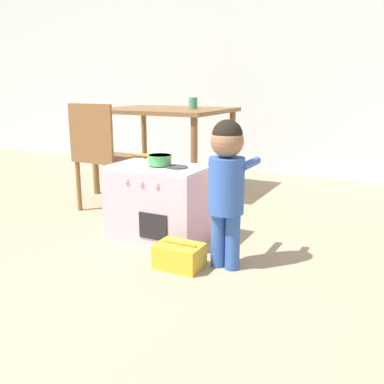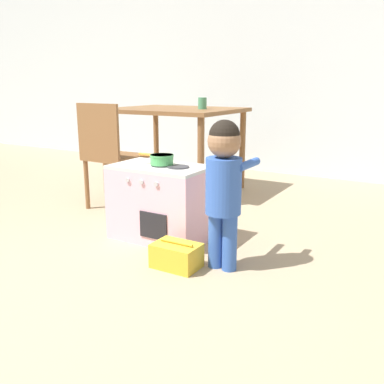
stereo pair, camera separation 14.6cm
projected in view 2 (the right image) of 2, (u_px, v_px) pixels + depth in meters
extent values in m
plane|color=tan|center=(17.00, 301.00, 2.00)|extent=(16.00, 16.00, 0.00)
cube|color=silver|center=(282.00, 54.00, 4.61)|extent=(10.00, 0.06, 2.60)
cube|color=#EAB2C6|center=(161.00, 204.00, 2.77)|extent=(0.61, 0.38, 0.47)
cube|color=silver|center=(160.00, 167.00, 2.71)|extent=(0.61, 0.38, 0.02)
cylinder|color=#38383D|center=(162.00, 165.00, 2.70)|extent=(0.14, 0.14, 0.01)
cylinder|color=#38383D|center=(178.00, 167.00, 2.64)|extent=(0.14, 0.14, 0.01)
cube|color=black|center=(153.00, 226.00, 2.59)|extent=(0.20, 0.01, 0.16)
cylinder|color=#B2B2B7|center=(128.00, 180.00, 2.62)|extent=(0.03, 0.01, 0.03)
cylinder|color=#B2B2B7|center=(142.00, 182.00, 2.57)|extent=(0.03, 0.01, 0.03)
cylinder|color=#B2B2B7|center=(156.00, 184.00, 2.51)|extent=(0.03, 0.01, 0.03)
cylinder|color=#4CAD5B|center=(162.00, 160.00, 2.69)|extent=(0.15, 0.15, 0.06)
cylinder|color=#4CAD5B|center=(162.00, 156.00, 2.69)|extent=(0.15, 0.15, 0.01)
cylinder|color=orange|center=(146.00, 154.00, 2.75)|extent=(0.10, 0.02, 0.02)
cylinder|color=#335BB7|center=(215.00, 240.00, 2.35)|extent=(0.08, 0.08, 0.32)
cylinder|color=#335BB7|center=(230.00, 242.00, 2.30)|extent=(0.08, 0.08, 0.32)
cylinder|color=#335BB7|center=(223.00, 186.00, 2.25)|extent=(0.19, 0.19, 0.30)
sphere|color=#936B4C|center=(224.00, 141.00, 2.19)|extent=(0.17, 0.17, 0.17)
sphere|color=black|center=(224.00, 135.00, 2.18)|extent=(0.16, 0.16, 0.16)
cylinder|color=#335BB7|center=(219.00, 161.00, 2.37)|extent=(0.04, 0.24, 0.04)
cylinder|color=#335BB7|center=(248.00, 164.00, 2.28)|extent=(0.04, 0.24, 0.04)
cube|color=gold|center=(176.00, 256.00, 2.36)|extent=(0.26, 0.18, 0.14)
cylinder|color=gold|center=(176.00, 242.00, 2.34)|extent=(0.20, 0.02, 0.02)
cube|color=brown|center=(175.00, 110.00, 3.93)|extent=(1.13, 0.93, 0.03)
cylinder|color=brown|center=(105.00, 153.00, 3.93)|extent=(0.06, 0.06, 0.74)
cylinder|color=brown|center=(201.00, 163.00, 3.43)|extent=(0.06, 0.06, 0.74)
cylinder|color=brown|center=(156.00, 143.00, 4.61)|extent=(0.06, 0.06, 0.74)
cylinder|color=brown|center=(242.00, 150.00, 4.11)|extent=(0.06, 0.06, 0.74)
cube|color=brown|center=(115.00, 157.00, 3.45)|extent=(0.40, 0.40, 0.03)
cube|color=brown|center=(98.00, 131.00, 3.24)|extent=(0.40, 0.02, 0.42)
cylinder|color=brown|center=(87.00, 185.00, 3.45)|extent=(0.04, 0.04, 0.40)
cylinder|color=brown|center=(119.00, 190.00, 3.28)|extent=(0.04, 0.04, 0.40)
cylinder|color=brown|center=(114.00, 177.00, 3.73)|extent=(0.04, 0.04, 0.40)
cylinder|color=brown|center=(145.00, 181.00, 3.56)|extent=(0.04, 0.04, 0.40)
cylinder|color=#478E66|center=(202.00, 103.00, 3.75)|extent=(0.08, 0.08, 0.10)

